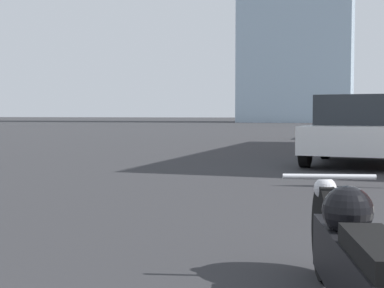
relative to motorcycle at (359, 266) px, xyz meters
name	(u,v)px	position (x,y,z in m)	size (l,w,h in m)	color
motorcycle	(359,266)	(0.00, 0.00, 0.00)	(0.90, 2.70, 0.76)	black
parked_car_white	(355,130)	(-0.25, 10.21, 0.41)	(2.30, 4.24, 1.60)	silver
parked_car_black	(360,120)	(-0.33, 23.25, 0.50)	(1.97, 4.23, 1.83)	black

